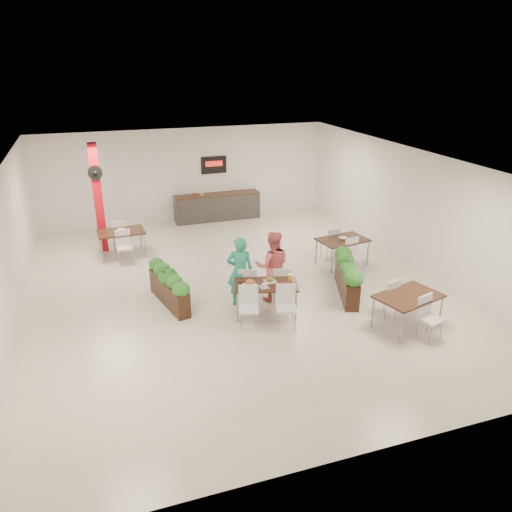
{
  "coord_description": "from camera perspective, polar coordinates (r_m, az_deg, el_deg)",
  "views": [
    {
      "loc": [
        -3.16,
        -10.91,
        5.45
      ],
      "look_at": [
        0.3,
        -0.69,
        1.1
      ],
      "focal_mm": 35.0,
      "sensor_mm": 36.0,
      "label": 1
    }
  ],
  "objects": [
    {
      "name": "main_table",
      "position": [
        11.1,
        1.08,
        -3.74
      ],
      "size": [
        1.62,
        1.9,
        0.92
      ],
      "rotation": [
        0.0,
        0.0,
        -0.28
      ],
      "color": "black",
      "rests_on": "ground"
    },
    {
      "name": "side_table_a",
      "position": [
        14.92,
        -15.16,
        2.35
      ],
      "size": [
        1.34,
        1.64,
        0.92
      ],
      "rotation": [
        0.0,
        0.0,
        0.04
      ],
      "color": "black",
      "rests_on": "ground"
    },
    {
      "name": "diner_man",
      "position": [
        11.47,
        -1.84,
        -1.77
      ],
      "size": [
        0.7,
        0.56,
        1.67
      ],
      "primitive_type": "imported",
      "rotation": [
        0.0,
        0.0,
        2.86
      ],
      "color": "teal",
      "rests_on": "ground"
    },
    {
      "name": "side_table_b",
      "position": [
        13.98,
        9.86,
        1.49
      ],
      "size": [
        1.44,
        1.66,
        0.92
      ],
      "rotation": [
        0.0,
        0.0,
        0.15
      ],
      "color": "black",
      "rests_on": "ground"
    },
    {
      "name": "side_table_c",
      "position": [
        11.07,
        17.01,
        -4.84
      ],
      "size": [
        1.56,
        1.67,
        0.92
      ],
      "rotation": [
        0.0,
        0.0,
        0.27
      ],
      "color": "black",
      "rests_on": "ground"
    },
    {
      "name": "planter_right",
      "position": [
        12.28,
        10.38,
        -2.17
      ],
      "size": [
        0.94,
        1.91,
        1.05
      ],
      "rotation": [
        0.0,
        0.0,
        1.23
      ],
      "color": "black",
      "rests_on": "ground"
    },
    {
      "name": "room_shell",
      "position": [
        11.87,
        -2.46,
        5.07
      ],
      "size": [
        10.1,
        12.1,
        3.22
      ],
      "color": "white",
      "rests_on": "ground"
    },
    {
      "name": "service_counter",
      "position": [
        17.78,
        -4.46,
        5.7
      ],
      "size": [
        3.0,
        0.64,
        2.2
      ],
      "color": "#2A2825",
      "rests_on": "ground"
    },
    {
      "name": "planter_left",
      "position": [
        11.79,
        -9.96,
        -3.2
      ],
      "size": [
        0.72,
        1.87,
        0.99
      ],
      "rotation": [
        0.0,
        0.0,
        1.78
      ],
      "color": "black",
      "rests_on": "ground"
    },
    {
      "name": "diner_woman",
      "position": [
        11.7,
        1.91,
        -1.17
      ],
      "size": [
        0.98,
        0.86,
        1.71
      ],
      "primitive_type": "imported",
      "rotation": [
        0.0,
        0.0,
        2.86
      ],
      "color": "#EA686D",
      "rests_on": "ground"
    },
    {
      "name": "red_column",
      "position": [
        15.18,
        -17.61,
        6.4
      ],
      "size": [
        0.4,
        0.41,
        3.2
      ],
      "color": "red",
      "rests_on": "ground"
    },
    {
      "name": "ground",
      "position": [
        12.6,
        -2.31,
        -3.7
      ],
      "size": [
        12.0,
        12.0,
        0.0
      ],
      "primitive_type": "plane",
      "color": "beige",
      "rests_on": "ground"
    }
  ]
}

